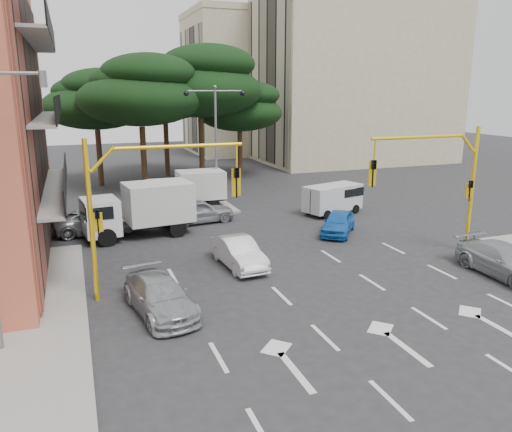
{
  "coord_description": "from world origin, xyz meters",
  "views": [
    {
      "loc": [
        -9.0,
        -16.23,
        7.61
      ],
      "look_at": [
        -0.82,
        6.05,
        1.6
      ],
      "focal_mm": 35.0,
      "sensor_mm": 36.0,
      "label": 1
    }
  ],
  "objects": [
    {
      "name": "ground",
      "position": [
        0.0,
        0.0,
        0.0
      ],
      "size": [
        120.0,
        120.0,
        0.0
      ],
      "primitive_type": "plane",
      "color": "#28282B",
      "rests_on": "ground"
    },
    {
      "name": "car_white_hatch",
      "position": [
        -2.5,
        3.7,
        0.64
      ],
      "size": [
        1.63,
        3.96,
        1.27
      ],
      "primitive_type": "imported",
      "rotation": [
        0.0,
        0.0,
        0.07
      ],
      "color": "silver",
      "rests_on": "ground"
    },
    {
      "name": "pine_back",
      "position": [
        -0.94,
        28.96,
        7.6
      ],
      "size": [
        9.15,
        9.15,
        10.23
      ],
      "color": "#382616",
      "rests_on": "ground"
    },
    {
      "name": "street_lamp_center",
      "position": [
        0.0,
        16.0,
        5.43
      ],
      "size": [
        4.16,
        0.36,
        7.77
      ],
      "color": "slate",
      "rests_on": "median_strip"
    },
    {
      "name": "van_white",
      "position": [
        6.08,
        10.85,
        0.94
      ],
      "size": [
        4.09,
        2.69,
        1.88
      ],
      "primitive_type": null,
      "rotation": [
        0.0,
        0.0,
        -1.29
      ],
      "color": "silver",
      "rests_on": "ground"
    },
    {
      "name": "pine_right",
      "position": [
        5.06,
        25.96,
        6.22
      ],
      "size": [
        7.49,
        7.49,
        8.37
      ],
      "color": "#382616",
      "rests_on": "ground"
    },
    {
      "name": "pine_left_near",
      "position": [
        -3.94,
        21.96,
        7.6
      ],
      "size": [
        9.15,
        9.15,
        10.23
      ],
      "color": "#382616",
      "rests_on": "ground"
    },
    {
      "name": "pine_left_far",
      "position": [
        -6.94,
        25.96,
        6.91
      ],
      "size": [
        8.32,
        8.32,
        9.3
      ],
      "color": "#382616",
      "rests_on": "ground"
    },
    {
      "name": "car_blue_compact",
      "position": [
        4.22,
        6.78,
        0.62
      ],
      "size": [
        3.43,
        3.75,
        1.24
      ],
      "primitive_type": "imported",
      "rotation": [
        0.0,
        0.0,
        -0.68
      ],
      "color": "blue",
      "rests_on": "ground"
    },
    {
      "name": "median_strip",
      "position": [
        0.0,
        16.0,
        0.07
      ],
      "size": [
        1.4,
        6.0,
        0.15
      ],
      "primitive_type": "cube",
      "color": "gray",
      "rests_on": "ground"
    },
    {
      "name": "apartment_beige_near",
      "position": [
        19.95,
        32.0,
        9.35
      ],
      "size": [
        20.2,
        12.15,
        18.7
      ],
      "color": "tan",
      "rests_on": "ground"
    },
    {
      "name": "signal_mast_left",
      "position": [
        -6.8,
        1.99,
        3.88
      ],
      "size": [
        5.79,
        0.37,
        6.0
      ],
      "color": "yellow",
      "rests_on": "ground"
    },
    {
      "name": "car_silver_cross_a",
      "position": [
        -8.0,
        11.5,
        0.66
      ],
      "size": [
        4.86,
        2.46,
        1.32
      ],
      "primitive_type": "imported",
      "rotation": [
        0.0,
        0.0,
        1.63
      ],
      "color": "#A4A8AC",
      "rests_on": "ground"
    },
    {
      "name": "car_silver_parked",
      "position": [
        7.6,
        -1.28,
        0.66
      ],
      "size": [
        1.97,
        4.61,
        1.33
      ],
      "primitive_type": "imported",
      "rotation": [
        0.0,
        0.0,
        -0.02
      ],
      "color": "#A4A8AC",
      "rests_on": "ground"
    },
    {
      "name": "box_truck_b",
      "position": [
        -2.14,
        15.5,
        1.23
      ],
      "size": [
        5.01,
        2.12,
        2.46
      ],
      "primitive_type": null,
      "rotation": [
        0.0,
        0.0,
        1.57
      ],
      "color": "silver",
      "rests_on": "ground"
    },
    {
      "name": "car_silver_cross_b",
      "position": [
        -2.39,
        11.63,
        0.72
      ],
      "size": [
        4.4,
        2.23,
        1.44
      ],
      "primitive_type": "imported",
      "rotation": [
        0.0,
        0.0,
        1.7
      ],
      "color": "#9B9DA2",
      "rests_on": "ground"
    },
    {
      "name": "car_silver_wagon",
      "position": [
        -6.58,
        0.14,
        0.63
      ],
      "size": [
        2.42,
        4.54,
        1.25
      ],
      "primitive_type": "imported",
      "rotation": [
        0.0,
        0.0,
        0.16
      ],
      "color": "#9EA1A6",
      "rests_on": "ground"
    },
    {
      "name": "signal_mast_right",
      "position": [
        6.8,
        1.99,
        3.88
      ],
      "size": [
        5.79,
        0.37,
        6.0
      ],
      "color": "yellow",
      "rests_on": "ground"
    },
    {
      "name": "box_truck_a",
      "position": [
        -5.95,
        10.0,
        1.41
      ],
      "size": [
        5.98,
        3.06,
        2.82
      ],
      "primitive_type": null,
      "rotation": [
        0.0,
        0.0,
        1.69
      ],
      "color": "white",
      "rests_on": "ground"
    },
    {
      "name": "pine_center",
      "position": [
        1.06,
        23.96,
        8.3
      ],
      "size": [
        9.98,
        9.98,
        11.16
      ],
      "color": "#382616",
      "rests_on": "ground"
    },
    {
      "name": "apartment_beige_far",
      "position": [
        12.95,
        44.0,
        8.35
      ],
      "size": [
        16.2,
        12.15,
        16.7
      ],
      "color": "tan",
      "rests_on": "ground"
    }
  ]
}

